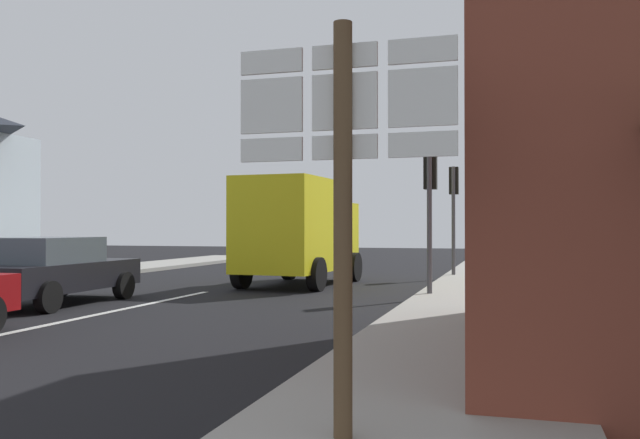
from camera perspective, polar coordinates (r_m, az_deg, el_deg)
ground_plane at (r=15.70m, az=-13.13°, el=-6.83°), size 80.00×80.00×0.00m
sidewalk_right at (r=11.71m, az=12.62°, el=-8.59°), size 2.85×44.00×0.14m
lane_centre_stripe at (r=12.40m, az=-22.39°, el=-8.41°), size 0.16×12.00×0.01m
sedan_far at (r=15.52m, az=-22.15°, el=-4.05°), size 2.05×4.24×1.47m
delivery_truck at (r=19.12m, az=-1.86°, el=-0.79°), size 2.73×5.12×3.05m
route_sign_post at (r=4.87m, az=2.05°, el=3.09°), size 1.66×0.14×3.20m
traffic_light_near_right at (r=15.81m, az=9.52°, el=2.59°), size 0.30×0.49×3.49m
traffic_light_far_right at (r=22.14m, az=11.50°, el=2.02°), size 0.30×0.49×3.68m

